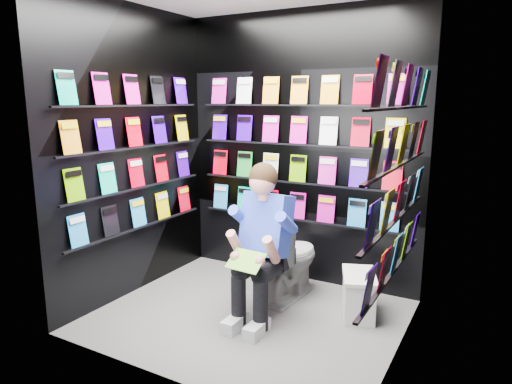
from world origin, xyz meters
The scene contains 13 objects.
floor centered at (0.00, 0.00, 0.00)m, with size 2.40×2.40×0.00m, color #595957.
wall_back centered at (0.00, 1.00, 1.30)m, with size 2.40×0.04×2.60m, color black.
wall_front centered at (0.00, -1.00, 1.30)m, with size 2.40×0.04×2.60m, color black.
wall_left centered at (-1.20, 0.00, 1.30)m, with size 0.04×2.00×2.60m, color black.
wall_right centered at (1.20, 0.00, 1.30)m, with size 0.04×2.00×2.60m, color black.
comics_back centered at (0.00, 0.97, 1.31)m, with size 2.10×0.06×1.37m, color red, non-canonical shape.
comics_left centered at (-1.17, 0.00, 1.31)m, with size 0.06×1.70×1.37m, color red, non-canonical shape.
comics_right centered at (1.17, 0.00, 1.31)m, with size 0.06×1.70×1.37m, color red, non-canonical shape.
toilet centered at (0.12, 0.50, 0.37)m, with size 0.42×0.75×0.73m, color white.
longbox centered at (0.79, 0.48, 0.16)m, with size 0.24×0.44×0.33m, color white.
longbox_lid centered at (0.79, 0.48, 0.34)m, with size 0.26×0.46×0.03m, color white.
reader centered at (0.12, 0.12, 0.77)m, with size 0.52×0.75×1.39m, color blue, non-canonical shape.
held_comic centered at (0.12, -0.23, 0.58)m, with size 0.28×0.01×0.20m, color green.
Camera 1 is at (1.77, -3.04, 1.77)m, focal length 32.00 mm.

